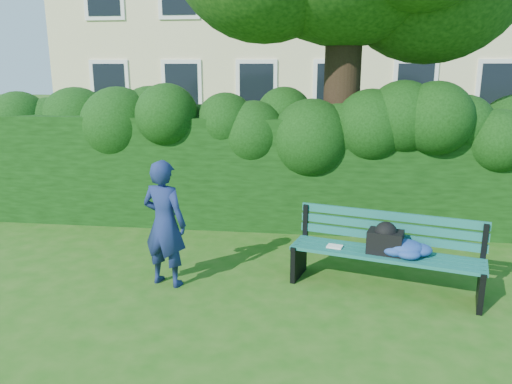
# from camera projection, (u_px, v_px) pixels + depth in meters

# --- Properties ---
(ground) EXTENTS (80.00, 80.00, 0.00)m
(ground) POSITION_uv_depth(u_px,v_px,m) (250.00, 276.00, 6.31)
(ground) COLOR #1F5811
(ground) RESTS_ON ground
(hedge) EXTENTS (10.00, 1.00, 1.80)m
(hedge) POSITION_uv_depth(u_px,v_px,m) (268.00, 172.00, 8.21)
(hedge) COLOR black
(hedge) RESTS_ON ground
(park_bench) EXTENTS (2.26, 1.11, 0.89)m
(park_bench) POSITION_uv_depth(u_px,v_px,m) (390.00, 249.00, 5.82)
(park_bench) COLOR #0F4E4B
(park_bench) RESTS_ON ground
(man_reading) EXTENTS (0.64, 0.51, 1.54)m
(man_reading) POSITION_uv_depth(u_px,v_px,m) (165.00, 223.00, 5.91)
(man_reading) COLOR navy
(man_reading) RESTS_ON ground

